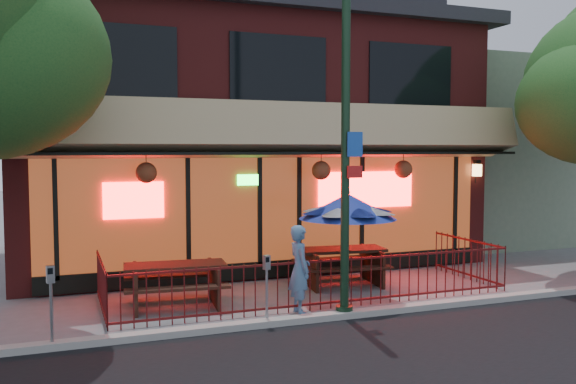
% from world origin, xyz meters
% --- Properties ---
extents(ground, '(80.00, 80.00, 0.00)m').
position_xyz_m(ground, '(0.00, 0.00, 0.00)').
color(ground, gray).
rests_on(ground, ground).
extents(curb, '(80.00, 0.25, 0.12)m').
position_xyz_m(curb, '(0.00, -0.50, 0.06)').
color(curb, '#999993').
rests_on(curb, ground).
extents(restaurant_building, '(12.96, 9.49, 8.05)m').
position_xyz_m(restaurant_building, '(0.00, 7.11, 4.13)').
color(restaurant_building, maroon).
rests_on(restaurant_building, ground).
extents(neighbor_building, '(6.00, 7.00, 6.00)m').
position_xyz_m(neighbor_building, '(9.00, 7.70, 3.00)').
color(neighbor_building, gray).
rests_on(neighbor_building, ground).
extents(patio_fence, '(8.44, 2.62, 1.00)m').
position_xyz_m(patio_fence, '(0.00, 0.50, 0.63)').
color(patio_fence, '#521112').
rests_on(patio_fence, ground).
extents(street_light, '(0.43, 0.32, 7.00)m').
position_xyz_m(street_light, '(0.00, -0.40, 3.15)').
color(street_light, black).
rests_on(street_light, ground).
extents(picnic_table_left, '(2.12, 1.70, 0.85)m').
position_xyz_m(picnic_table_left, '(-2.80, 1.48, 0.56)').
color(picnic_table_left, '#3A1E15').
rests_on(picnic_table_left, ground).
extents(picnic_table_right, '(2.15, 1.75, 0.85)m').
position_xyz_m(picnic_table_right, '(1.11, 2.05, 0.56)').
color(picnic_table_right, black).
rests_on(picnic_table_right, ground).
extents(patio_umbrella, '(1.99, 1.99, 2.28)m').
position_xyz_m(patio_umbrella, '(0.60, 0.70, 1.95)').
color(patio_umbrella, gray).
rests_on(patio_umbrella, ground).
extents(pedestrian, '(0.41, 0.62, 1.69)m').
position_xyz_m(pedestrian, '(-0.70, 0.10, 0.84)').
color(pedestrian, '#4F779F').
rests_on(pedestrian, ground).
extents(parking_meter_near, '(0.13, 0.12, 1.25)m').
position_xyz_m(parking_meter_near, '(-1.53, -0.40, 0.84)').
color(parking_meter_near, '#979A9F').
rests_on(parking_meter_near, ground).
extents(parking_meter_far, '(0.13, 0.12, 1.32)m').
position_xyz_m(parking_meter_far, '(-5.08, -0.48, 0.89)').
color(parking_meter_far, gray).
rests_on(parking_meter_far, ground).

